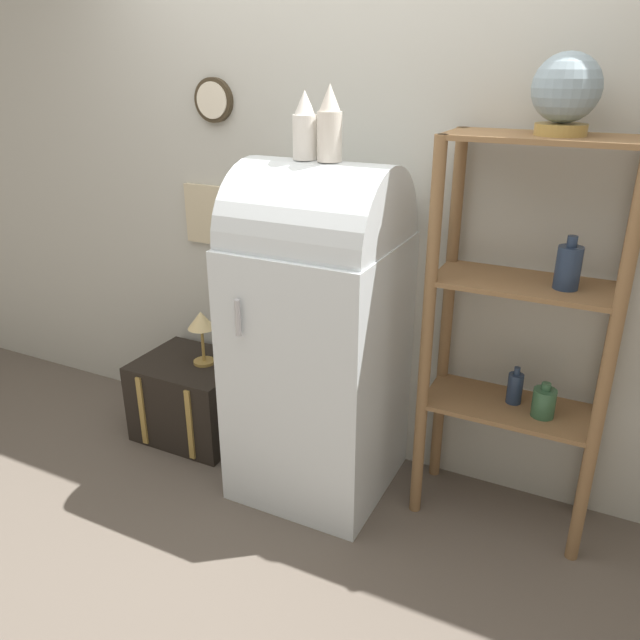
{
  "coord_description": "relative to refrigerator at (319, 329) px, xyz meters",
  "views": [
    {
      "loc": [
        1.13,
        -2.05,
        1.88
      ],
      "look_at": [
        0.01,
        0.21,
        0.84
      ],
      "focal_mm": 35.0,
      "sensor_mm": 36.0,
      "label": 1
    }
  ],
  "objects": [
    {
      "name": "refrigerator",
      "position": [
        0.0,
        0.0,
        0.0
      ],
      "size": [
        0.66,
        0.7,
        1.52
      ],
      "color": "silver",
      "rests_on": "ground_plane"
    },
    {
      "name": "ground_plane",
      "position": [
        0.0,
        -0.21,
        -0.8
      ],
      "size": [
        12.0,
        12.0,
        0.0
      ],
      "primitive_type": "plane",
      "color": "#60564C"
    },
    {
      "name": "wall_back",
      "position": [
        -0.0,
        0.36,
        0.55
      ],
      "size": [
        7.0,
        0.09,
        2.7
      ],
      "color": "#B7B7AD",
      "rests_on": "ground_plane"
    },
    {
      "name": "vase_center",
      "position": [
        0.05,
        -0.01,
        0.86
      ],
      "size": [
        0.1,
        0.1,
        0.29
      ],
      "color": "silver",
      "rests_on": "refrigerator"
    },
    {
      "name": "desk_lamp",
      "position": [
        -0.71,
        0.09,
        -0.15
      ],
      "size": [
        0.14,
        0.14,
        0.29
      ],
      "color": "#AD8942",
      "rests_on": "suitcase_trunk"
    },
    {
      "name": "vase_left",
      "position": [
        -0.06,
        -0.0,
        0.85
      ],
      "size": [
        0.1,
        0.1,
        0.26
      ],
      "color": "white",
      "rests_on": "refrigerator"
    },
    {
      "name": "suitcase_trunk",
      "position": [
        -0.79,
        0.07,
        -0.58
      ],
      "size": [
        0.56,
        0.47,
        0.43
      ],
      "color": "black",
      "rests_on": "ground_plane"
    },
    {
      "name": "globe",
      "position": [
        0.88,
        0.14,
        1.0
      ],
      "size": [
        0.23,
        0.23,
        0.27
      ],
      "color": "#AD8942",
      "rests_on": "shelf_unit"
    },
    {
      "name": "shelf_unit",
      "position": [
        0.84,
        0.14,
        0.14
      ],
      "size": [
        0.72,
        0.35,
        1.65
      ],
      "color": "olive",
      "rests_on": "ground_plane"
    }
  ]
}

